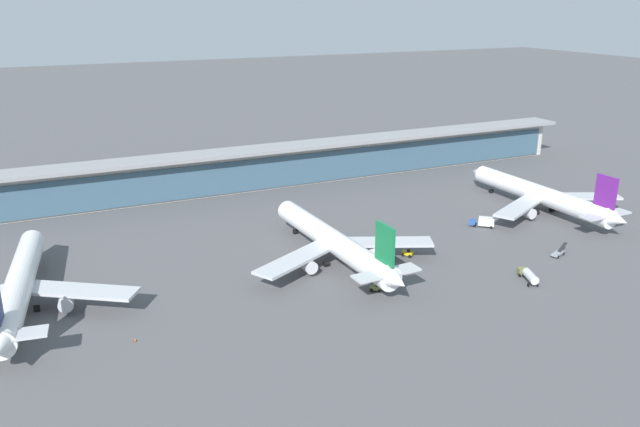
# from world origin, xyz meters

# --- Properties ---
(ground_plane) EXTENTS (1200.00, 1200.00, 0.00)m
(ground_plane) POSITION_xyz_m (0.00, 0.00, 0.00)
(ground_plane) COLOR #515154
(airliner_left_stand) EXTENTS (51.10, 67.00, 17.86)m
(airliner_left_stand) POSITION_xyz_m (-78.45, 9.96, 5.62)
(airliner_left_stand) COLOR white
(airliner_left_stand) RESTS_ON ground
(airliner_centre_stand) EXTENTS (51.57, 67.02, 17.86)m
(airliner_centre_stand) POSITION_xyz_m (-3.29, 4.74, 5.62)
(airliner_centre_stand) COLOR white
(airliner_centre_stand) RESTS_ON ground
(airliner_right_stand) EXTENTS (51.60, 66.95, 17.86)m
(airliner_right_stand) POSITION_xyz_m (76.03, 13.44, 5.62)
(airliner_right_stand) COLOR white
(airliner_right_stand) RESTS_ON ground
(service_truck_near_nose_olive) EXTENTS (5.21, 8.83, 2.95)m
(service_truck_near_nose_olive) POSITION_xyz_m (34.09, -26.75, 1.71)
(service_truck_near_nose_olive) COLOR olive
(service_truck_near_nose_olive) RESTS_ON ground
(service_truck_under_wing_olive) EXTENTS (3.27, 3.17, 2.05)m
(service_truck_under_wing_olive) POSITION_xyz_m (-2.29, -15.48, 0.87)
(service_truck_under_wing_olive) COLOR olive
(service_truck_under_wing_olive) RESTS_ON ground
(service_truck_mid_apron_blue) EXTENTS (6.94, 6.63, 3.10)m
(service_truck_mid_apron_blue) POSITION_xyz_m (49.83, 9.69, 1.69)
(service_truck_mid_apron_blue) COLOR #234C9E
(service_truck_mid_apron_blue) RESTS_ON ground
(service_truck_by_tail_grey) EXTENTS (6.85, 3.64, 2.70)m
(service_truck_by_tail_grey) POSITION_xyz_m (53.17, -17.36, 0.81)
(service_truck_by_tail_grey) COLOR gray
(service_truck_by_tail_grey) RESTS_ON ground
(service_truck_at_far_stand_yellow) EXTENTS (3.06, 3.32, 2.05)m
(service_truck_at_far_stand_yellow) POSITION_xyz_m (16.22, -0.27, 0.87)
(service_truck_at_far_stand_yellow) COLOR yellow
(service_truck_at_far_stand_yellow) RESTS_ON ground
(terminal_building) EXTENTS (274.36, 12.80, 15.20)m
(terminal_building) POSITION_xyz_m (0.00, 78.82, 7.87)
(terminal_building) COLOR beige
(terminal_building) RESTS_ON ground
(safety_cone_alpha) EXTENTS (0.62, 0.62, 0.70)m
(safety_cone_alpha) POSITION_xyz_m (-58.16, -14.91, 0.32)
(safety_cone_alpha) COLOR orange
(safety_cone_alpha) RESTS_ON ground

